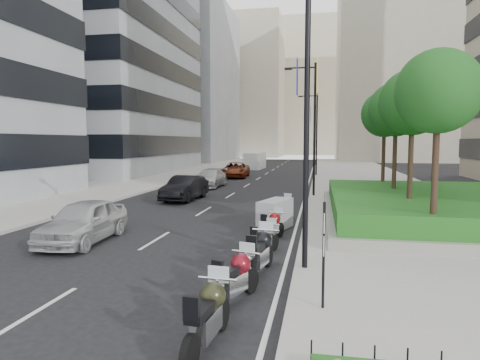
% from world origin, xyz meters
% --- Properties ---
extents(ground, '(160.00, 160.00, 0.00)m').
position_xyz_m(ground, '(0.00, 0.00, 0.00)').
color(ground, black).
rests_on(ground, ground).
extents(sidewalk_right, '(10.00, 100.00, 0.15)m').
position_xyz_m(sidewalk_right, '(9.00, 30.00, 0.07)').
color(sidewalk_right, '#9E9B93').
rests_on(sidewalk_right, ground).
extents(sidewalk_left, '(8.00, 100.00, 0.15)m').
position_xyz_m(sidewalk_left, '(-12.00, 30.00, 0.07)').
color(sidewalk_left, '#9E9B93').
rests_on(sidewalk_left, ground).
extents(lane_edge, '(0.12, 100.00, 0.01)m').
position_xyz_m(lane_edge, '(3.70, 30.00, 0.01)').
color(lane_edge, silver).
rests_on(lane_edge, ground).
extents(lane_centre, '(0.12, 100.00, 0.01)m').
position_xyz_m(lane_centre, '(-1.50, 30.00, 0.01)').
color(lane_centre, silver).
rests_on(lane_centre, ground).
extents(building_grey_mid, '(22.00, 26.00, 40.00)m').
position_xyz_m(building_grey_mid, '(-24.00, 38.00, 20.00)').
color(building_grey_mid, gray).
rests_on(building_grey_mid, ground).
extents(building_grey_far, '(22.00, 26.00, 30.00)m').
position_xyz_m(building_grey_far, '(-24.00, 70.00, 15.00)').
color(building_grey_far, gray).
rests_on(building_grey_far, ground).
extents(building_cream_right, '(28.00, 24.00, 36.00)m').
position_xyz_m(building_cream_right, '(22.00, 80.00, 18.00)').
color(building_cream_right, '#B7AD93').
rests_on(building_cream_right, ground).
extents(building_cream_left, '(26.00, 24.00, 34.00)m').
position_xyz_m(building_cream_left, '(-18.00, 100.00, 17.00)').
color(building_cream_left, '#B7AD93').
rests_on(building_cream_left, ground).
extents(building_cream_centre, '(30.00, 24.00, 38.00)m').
position_xyz_m(building_cream_centre, '(2.00, 120.00, 19.00)').
color(building_cream_centre, '#B7AD93').
rests_on(building_cream_centre, ground).
extents(planter, '(10.00, 14.00, 0.40)m').
position_xyz_m(planter, '(10.00, 10.00, 0.35)').
color(planter, gray).
rests_on(planter, sidewalk_right).
extents(hedge, '(9.40, 13.40, 0.80)m').
position_xyz_m(hedge, '(10.00, 10.00, 0.95)').
color(hedge, '#1F5017').
rests_on(hedge, planter).
extents(tree_0, '(2.80, 2.80, 6.30)m').
position_xyz_m(tree_0, '(8.50, 4.00, 5.42)').
color(tree_0, '#332319').
rests_on(tree_0, planter).
extents(tree_1, '(2.80, 2.80, 6.30)m').
position_xyz_m(tree_1, '(8.50, 8.00, 5.42)').
color(tree_1, '#332319').
rests_on(tree_1, planter).
extents(tree_2, '(2.80, 2.80, 6.30)m').
position_xyz_m(tree_2, '(8.50, 12.00, 5.42)').
color(tree_2, '#332319').
rests_on(tree_2, planter).
extents(tree_3, '(2.80, 2.80, 6.30)m').
position_xyz_m(tree_3, '(8.50, 16.00, 5.42)').
color(tree_3, '#332319').
rests_on(tree_3, planter).
extents(lamp_post_0, '(2.34, 0.45, 9.00)m').
position_xyz_m(lamp_post_0, '(4.14, 1.00, 5.07)').
color(lamp_post_0, black).
rests_on(lamp_post_0, ground).
extents(lamp_post_1, '(2.34, 0.45, 9.00)m').
position_xyz_m(lamp_post_1, '(4.14, 18.00, 5.07)').
color(lamp_post_1, black).
rests_on(lamp_post_1, ground).
extents(lamp_post_2, '(2.34, 0.45, 9.00)m').
position_xyz_m(lamp_post_2, '(4.14, 36.00, 5.07)').
color(lamp_post_2, black).
rests_on(lamp_post_2, ground).
extents(parking_sign, '(0.06, 0.32, 2.50)m').
position_xyz_m(parking_sign, '(4.80, -2.00, 1.46)').
color(parking_sign, black).
rests_on(parking_sign, ground).
extents(motorcycle_0, '(0.78, 2.34, 1.17)m').
position_xyz_m(motorcycle_0, '(2.72, -3.96, 0.62)').
color(motorcycle_0, black).
rests_on(motorcycle_0, ground).
extents(motorcycle_1, '(0.96, 2.21, 1.14)m').
position_xyz_m(motorcycle_1, '(2.79, -1.73, 0.61)').
color(motorcycle_1, black).
rests_on(motorcycle_1, ground).
extents(motorcycle_2, '(0.81, 2.43, 1.21)m').
position_xyz_m(motorcycle_2, '(3.06, 0.53, 0.65)').
color(motorcycle_2, black).
rests_on(motorcycle_2, ground).
extents(motorcycle_3, '(0.93, 1.91, 1.00)m').
position_xyz_m(motorcycle_3, '(2.90, 2.68, 0.54)').
color(motorcycle_3, black).
rests_on(motorcycle_3, ground).
extents(motorcycle_4, '(0.90, 2.02, 1.04)m').
position_xyz_m(motorcycle_4, '(2.93, 4.77, 0.56)').
color(motorcycle_4, black).
rests_on(motorcycle_4, ground).
extents(motorcycle_5, '(1.44, 2.30, 1.30)m').
position_xyz_m(motorcycle_5, '(2.83, 6.85, 0.65)').
color(motorcycle_5, black).
rests_on(motorcycle_5, ground).
extents(motorcycle_6, '(1.06, 2.02, 1.08)m').
position_xyz_m(motorcycle_6, '(2.95, 9.03, 0.58)').
color(motorcycle_6, black).
rests_on(motorcycle_6, ground).
extents(car_a, '(2.10, 4.79, 1.61)m').
position_xyz_m(car_a, '(-4.05, 3.25, 0.80)').
color(car_a, '#B1B1B3').
rests_on(car_a, ground).
extents(car_b, '(2.01, 4.89, 1.57)m').
position_xyz_m(car_b, '(-3.90, 15.13, 0.79)').
color(car_b, black).
rests_on(car_b, ground).
extents(car_c, '(2.24, 5.17, 1.48)m').
position_xyz_m(car_c, '(-4.32, 23.10, 0.74)').
color(car_c, '#BCBDBF').
rests_on(car_c, ground).
extents(car_d, '(2.99, 5.87, 1.59)m').
position_xyz_m(car_d, '(-4.11, 32.94, 0.79)').
color(car_d, maroon).
rests_on(car_d, ground).
extents(delivery_van, '(2.48, 5.49, 2.24)m').
position_xyz_m(delivery_van, '(-4.17, 47.03, 1.04)').
color(delivery_van, white).
rests_on(delivery_van, ground).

